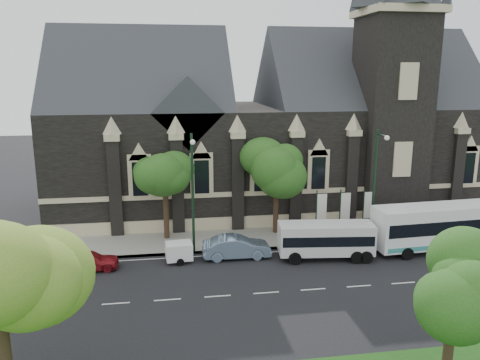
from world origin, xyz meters
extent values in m
plane|color=black|center=(0.00, 0.00, 0.00)|extent=(160.00, 160.00, 0.00)
cube|color=gray|center=(0.00, 9.50, 0.07)|extent=(80.00, 5.00, 0.15)
cube|color=black|center=(4.00, 19.50, 5.00)|extent=(40.00, 15.00, 10.00)
cube|color=#2E3035|center=(-8.00, 19.50, 10.00)|extent=(16.00, 15.00, 15.00)
cube|color=#2E3035|center=(14.00, 19.50, 10.00)|extent=(20.00, 15.00, 15.00)
cube|color=#2E3035|center=(-4.00, 15.00, 10.00)|extent=(6.00, 6.00, 6.00)
cube|color=black|center=(14.00, 13.50, 9.00)|extent=(5.50, 5.50, 18.00)
cube|color=#C2AF8C|center=(14.00, 13.50, 18.20)|extent=(6.20, 6.20, 0.60)
cube|color=#C2AF8C|center=(4.00, 11.96, 3.20)|extent=(40.00, 0.22, 0.40)
cube|color=#C2AF8C|center=(4.00, 11.96, 0.60)|extent=(40.00, 0.25, 1.20)
cube|color=black|center=(2.00, 11.82, 4.80)|extent=(1.20, 0.12, 2.80)
sphere|color=olive|center=(-11.22, -8.22, 7.00)|extent=(3.12, 3.12, 3.12)
cylinder|color=black|center=(6.00, -9.50, 1.54)|extent=(0.44, 0.44, 3.08)
sphere|color=#205019|center=(6.00, -9.50, 4.48)|extent=(3.20, 3.20, 3.20)
sphere|color=#205019|center=(6.60, -8.90, 5.08)|extent=(2.40, 2.40, 2.40)
cylinder|color=black|center=(3.00, 10.50, 1.98)|extent=(0.44, 0.44, 3.96)
sphere|color=#205019|center=(3.00, 10.50, 5.64)|extent=(3.84, 3.84, 3.84)
sphere|color=#205019|center=(3.72, 11.22, 6.36)|extent=(2.88, 2.88, 2.88)
cylinder|color=black|center=(-6.00, 10.50, 1.98)|extent=(0.44, 0.44, 3.96)
sphere|color=#205019|center=(-6.00, 10.50, 5.57)|extent=(3.68, 3.68, 3.68)
sphere|color=#205019|center=(-5.31, 11.19, 6.26)|extent=(2.76, 2.76, 2.76)
cylinder|color=black|center=(10.00, 7.30, 4.50)|extent=(0.20, 0.20, 9.00)
cylinder|color=black|center=(10.00, 6.50, 8.70)|extent=(0.10, 1.60, 0.10)
sphere|color=silver|center=(10.00, 5.70, 8.60)|extent=(0.36, 0.36, 0.36)
cylinder|color=black|center=(-4.00, 7.30, 4.50)|extent=(0.20, 0.20, 9.00)
cylinder|color=black|center=(-4.00, 6.50, 8.70)|extent=(0.10, 1.60, 0.10)
sphere|color=silver|center=(-4.00, 5.70, 8.60)|extent=(0.36, 0.36, 0.36)
cylinder|color=black|center=(6.00, 9.00, 2.00)|extent=(0.10, 0.10, 4.00)
cube|color=white|center=(6.45, 9.00, 2.60)|extent=(0.80, 0.04, 2.20)
cylinder|color=black|center=(8.00, 9.00, 2.00)|extent=(0.10, 0.10, 4.00)
cube|color=white|center=(8.45, 9.00, 2.60)|extent=(0.80, 0.04, 2.20)
cylinder|color=black|center=(10.00, 9.00, 2.00)|extent=(0.10, 0.10, 4.00)
cube|color=white|center=(10.45, 9.00, 2.60)|extent=(0.80, 0.04, 2.20)
cube|color=white|center=(15.27, 5.07, 1.98)|extent=(12.13, 3.17, 3.05)
cube|color=black|center=(15.27, 5.07, 2.17)|extent=(11.65, 3.19, 0.98)
cube|color=teal|center=(15.27, 5.07, 0.75)|extent=(11.65, 3.18, 0.35)
cylinder|color=black|center=(11.15, 3.59, 0.45)|extent=(0.91, 0.33, 0.90)
cylinder|color=black|center=(11.01, 6.08, 0.45)|extent=(0.91, 0.33, 0.90)
cylinder|color=black|center=(18.80, 6.52, 0.45)|extent=(0.91, 0.33, 0.90)
cube|color=silver|center=(5.38, 4.77, 1.53)|extent=(6.98, 2.88, 2.17)
cube|color=black|center=(5.38, 4.77, 1.62)|extent=(6.71, 2.89, 0.73)
cylinder|color=black|center=(2.90, 3.98, 0.45)|extent=(0.93, 0.38, 0.90)
cylinder|color=black|center=(3.14, 6.10, 0.45)|extent=(0.93, 0.38, 0.90)
cylinder|color=black|center=(7.28, 3.48, 0.45)|extent=(0.93, 0.38, 0.90)
cylinder|color=black|center=(7.52, 5.60, 0.45)|extent=(0.93, 0.38, 0.90)
cylinder|color=black|center=(7.95, 3.41, 0.45)|extent=(0.93, 0.38, 0.90)
cylinder|color=black|center=(8.19, 5.52, 0.45)|extent=(0.93, 0.38, 0.90)
cube|color=white|center=(-5.15, 5.69, 0.83)|extent=(1.96, 1.54, 1.20)
cylinder|color=black|center=(-5.09, 5.00, 0.26)|extent=(0.53, 0.23, 0.51)
cylinder|color=black|center=(-5.21, 6.38, 0.26)|extent=(0.53, 0.23, 0.51)
cylinder|color=black|center=(-3.96, 5.80, 0.51)|extent=(1.11, 0.18, 0.08)
imported|color=#7990AF|center=(-0.98, 5.86, 0.81)|extent=(4.95, 1.76, 1.63)
imported|color=maroon|center=(-11.33, 5.20, 0.69)|extent=(4.12, 1.77, 1.39)
camera|label=1|loc=(-5.63, -25.98, 13.23)|focal=35.13mm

